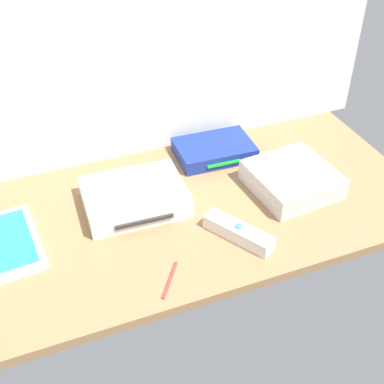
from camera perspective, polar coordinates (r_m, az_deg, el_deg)
name	(u,v)px	position (r cm, az deg, el deg)	size (l,w,h in cm)	color
ground_plane	(192,210)	(110.80, 0.00, -2.03)	(100.00, 48.00, 2.00)	#936D47
back_wall	(149,19)	(114.48, -4.77, 18.41)	(110.00, 1.20, 64.00)	white
game_console	(134,197)	(109.85, -6.33, -0.56)	(21.66, 17.18, 4.40)	white
mini_computer	(292,179)	(115.56, 10.93, 1.41)	(18.44, 18.44, 5.30)	silver
game_case	(2,245)	(106.93, -20.10, -5.46)	(14.96, 19.95, 1.56)	white
network_router	(214,150)	(124.69, 2.46, 4.65)	(18.50, 12.95, 3.40)	navy
remote_wand	(238,232)	(102.31, 5.11, -4.45)	(10.59, 14.59, 3.40)	white
stylus_pen	(169,279)	(94.99, -2.49, -9.54)	(0.70, 0.70, 9.00)	red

